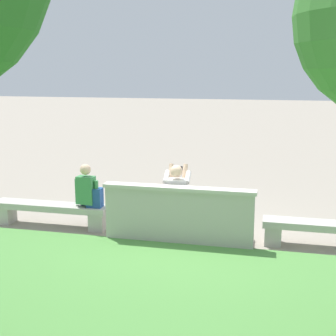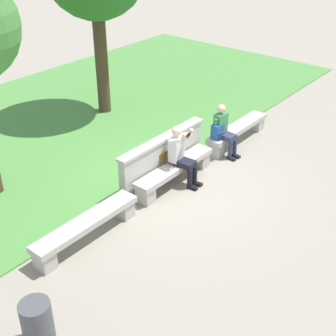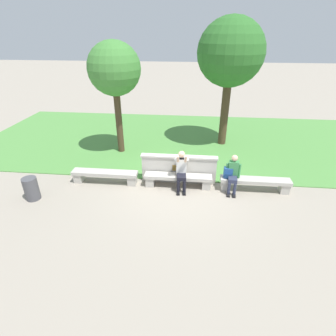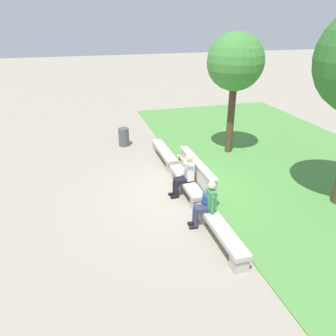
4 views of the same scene
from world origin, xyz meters
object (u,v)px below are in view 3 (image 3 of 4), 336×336
at_px(person_photographer, 181,169).
at_px(bench_main, 105,175).
at_px(backpack, 228,173).
at_px(bench_near, 178,179).
at_px(trash_bin, 31,189).
at_px(tree_left_background, 114,70).
at_px(bench_mid, 255,183).
at_px(person_distant, 233,173).
at_px(tree_behind_wall, 231,54).

bearing_deg(person_photographer, bench_main, 178.34).
bearing_deg(backpack, bench_near, -179.66).
xyz_separation_m(bench_main, trash_bin, (-1.99, -1.20, 0.07)).
distance_m(bench_main, tree_left_background, 4.14).
relative_size(person_photographer, tree_left_background, 0.29).
bearing_deg(backpack, tree_left_background, 148.21).
bearing_deg(bench_near, trash_bin, -165.20).
bearing_deg(trash_bin, bench_near, 14.80).
height_order(bench_main, bench_near, same).
relative_size(bench_near, trash_bin, 3.05).
distance_m(bench_mid, person_photographer, 2.50).
height_order(bench_mid, person_photographer, person_photographer).
xyz_separation_m(backpack, tree_left_background, (-4.35, 2.70, 2.81)).
bearing_deg(bench_near, person_photographer, -35.70).
bearing_deg(backpack, trash_bin, -168.94).
bearing_deg(bench_main, bench_near, 0.00).
bearing_deg(person_distant, tree_behind_wall, 89.88).
bearing_deg(person_distant, backpack, 152.61).
relative_size(backpack, tree_left_background, 0.09).
distance_m(person_photographer, trash_bin, 4.81).
bearing_deg(trash_bin, backpack, 11.06).
distance_m(bench_mid, tree_left_background, 6.70).
distance_m(bench_near, person_photographer, 0.45).
relative_size(person_photographer, person_distant, 1.05).
relative_size(bench_main, bench_near, 1.00).
height_order(backpack, trash_bin, backpack).
relative_size(person_photographer, backpack, 3.08).
distance_m(bench_near, trash_bin, 4.71).
relative_size(bench_main, person_distant, 1.82).
relative_size(bench_mid, tree_behind_wall, 0.43).
distance_m(bench_near, tree_behind_wall, 5.74).
bearing_deg(bench_main, person_photographer, -1.66).
bearing_deg(person_distant, tree_left_background, 148.35).
bearing_deg(trash_bin, tree_left_background, 64.63).
bearing_deg(person_photographer, backpack, 3.24).
bearing_deg(tree_behind_wall, bench_near, -114.01).
bearing_deg(tree_left_background, backpack, -31.79).
relative_size(bench_main, person_photographer, 1.73).
bearing_deg(tree_behind_wall, tree_left_background, -163.35).
xyz_separation_m(bench_mid, tree_behind_wall, (-0.76, 4.05, 3.64)).
xyz_separation_m(bench_main, tree_left_background, (-0.13, 2.71, 3.12)).
bearing_deg(person_photographer, bench_mid, 1.80).
bearing_deg(tree_left_background, person_photographer, -44.75).
relative_size(tree_left_background, trash_bin, 6.02).
distance_m(bench_near, tree_left_background, 4.94).
relative_size(person_distant, tree_left_background, 0.28).
height_order(person_photographer, trash_bin, person_photographer).
relative_size(bench_main, trash_bin, 3.05).
height_order(bench_main, tree_behind_wall, tree_behind_wall).
height_order(bench_near, backpack, backpack).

